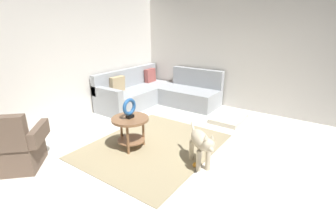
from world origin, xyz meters
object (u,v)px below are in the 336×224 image
at_px(armchair, 14,148).
at_px(side_table, 130,125).
at_px(dog_toy_ball, 195,165).
at_px(torus_sculpture, 129,108).
at_px(sectional_couch, 156,93).
at_px(dog_bed_mat, 228,119).
at_px(dog, 201,143).

distance_m(armchair, side_table, 1.66).
height_order(armchair, dog_toy_ball, armchair).
bearing_deg(torus_sculpture, sectional_couch, 26.95).
bearing_deg(torus_sculpture, side_table, 93.58).
relative_size(armchair, dog_bed_mat, 1.24).
xyz_separation_m(armchair, torus_sculpture, (1.38, -0.92, 0.39)).
bearing_deg(dog_toy_ball, dog_bed_mat, 7.83).
xyz_separation_m(dog_bed_mat, dog_toy_ball, (-1.99, -0.27, -0.01)).
height_order(torus_sculpture, dog_bed_mat, torus_sculpture).
height_order(sectional_couch, dog_toy_ball, sectional_couch).
bearing_deg(side_table, sectional_couch, 26.95).
relative_size(dog, dog_toy_ball, 9.01).
height_order(armchair, dog, armchair).
bearing_deg(dog, armchair, -11.88).
bearing_deg(torus_sculpture, dog_bed_mat, -23.00).
bearing_deg(sectional_couch, side_table, -153.05).
height_order(sectional_couch, armchair, same).
xyz_separation_m(armchair, dog, (1.55, -2.12, 0.05)).
height_order(sectional_couch, dog_bed_mat, sectional_couch).
relative_size(armchair, dog_toy_ball, 13.45).
relative_size(armchair, dog, 1.49).
bearing_deg(dog, dog_bed_mat, -128.59).
bearing_deg(sectional_couch, armchair, -177.77).
distance_m(dog_bed_mat, dog_toy_ball, 2.00).
height_order(sectional_couch, side_table, sectional_couch).
xyz_separation_m(side_table, dog, (0.17, -1.20, -0.04)).
xyz_separation_m(armchair, side_table, (1.38, -0.92, 0.09)).
xyz_separation_m(dog, dog_toy_ball, (-0.07, 0.04, -0.34)).
relative_size(side_table, dog_bed_mat, 0.75).
xyz_separation_m(sectional_couch, torus_sculpture, (-2.08, -1.06, 0.42)).
relative_size(torus_sculpture, dog_toy_ball, 4.42).
distance_m(torus_sculpture, dog_toy_ball, 1.34).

